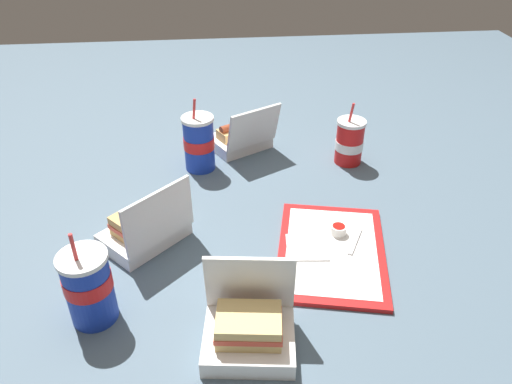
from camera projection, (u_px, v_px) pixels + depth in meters
name	position (u px, v px, depth m)	size (l,w,h in m)	color
ground_plane	(240.00, 207.00, 1.40)	(3.20, 3.20, 0.00)	#4C6070
food_tray	(331.00, 252.00, 1.23)	(0.42, 0.33, 0.01)	red
ketchup_cup	(338.00, 229.00, 1.27)	(0.04, 0.04, 0.02)	white
napkin_stack	(307.00, 247.00, 1.23)	(0.10, 0.10, 0.00)	white
plastic_fork	(355.00, 241.00, 1.25)	(0.11, 0.01, 0.01)	white
clamshell_hotdog_left	(241.00, 137.00, 1.66)	(0.24, 0.25, 0.17)	white
clamshell_sandwich_corner	(145.00, 228.00, 1.25)	(0.24, 0.25, 0.18)	white
clamshell_sandwich_center	(249.00, 329.00, 0.98)	(0.18, 0.20, 0.19)	white
soda_cup_center	(89.00, 286.00, 1.02)	(0.10, 0.10, 0.23)	#1938B7
soda_cup_left	(349.00, 142.00, 1.57)	(0.09, 0.09, 0.21)	red
soda_cup_back	(199.00, 143.00, 1.53)	(0.10, 0.10, 0.24)	#1938B7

